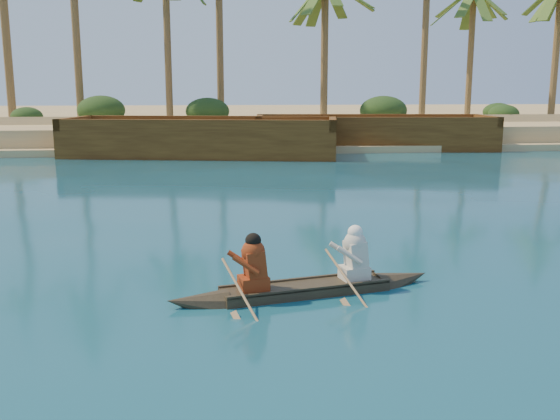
{
  "coord_description": "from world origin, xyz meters",
  "views": [
    {
      "loc": [
        6.36,
        -10.56,
        3.4
      ],
      "look_at": [
        7.84,
        1.54,
        1.03
      ],
      "focal_mm": 40.0,
      "sensor_mm": 36.0,
      "label": 1
    }
  ],
  "objects": [
    {
      "name": "canoe",
      "position": [
        8.0,
        -0.63,
        0.25
      ],
      "size": [
        4.71,
        1.59,
        1.29
      ],
      "rotation": [
        0.0,
        0.0,
        0.21
      ],
      "color": "#392E1F",
      "rests_on": "ground"
    },
    {
      "name": "sandy_embankment",
      "position": [
        0.0,
        46.89,
        0.53
      ],
      "size": [
        150.0,
        51.0,
        1.5
      ],
      "color": "tan",
      "rests_on": "ground"
    },
    {
      "name": "shrub_cluster",
      "position": [
        0.0,
        31.5,
        1.2
      ],
      "size": [
        100.0,
        6.0,
        2.4
      ],
      "primitive_type": null,
      "color": "#1B3513",
      "rests_on": "ground"
    },
    {
      "name": "barge_right",
      "position": [
        16.05,
        24.59,
        0.78
      ],
      "size": [
        13.82,
        5.9,
        2.24
      ],
      "rotation": [
        0.0,
        0.0,
        -0.11
      ],
      "color": "brown",
      "rests_on": "ground"
    },
    {
      "name": "palm_grove",
      "position": [
        0.0,
        35.0,
        8.0
      ],
      "size": [
        110.0,
        14.0,
        16.0
      ],
      "primitive_type": null,
      "color": "#32551E",
      "rests_on": "ground"
    },
    {
      "name": "barge_mid",
      "position": [
        6.26,
        22.0,
        0.8
      ],
      "size": [
        14.42,
        7.23,
        2.3
      ],
      "rotation": [
        0.0,
        0.0,
        -0.2
      ],
      "color": "brown",
      "rests_on": "ground"
    }
  ]
}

